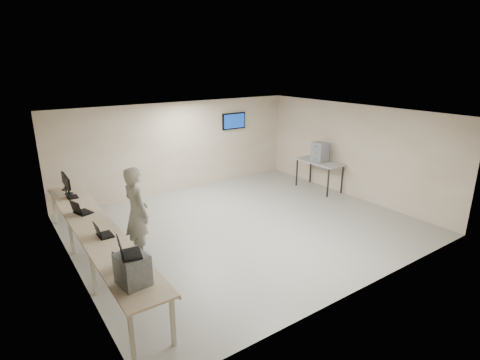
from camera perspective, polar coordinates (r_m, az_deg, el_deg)
room at (r=9.15m, az=0.68°, el=1.37°), size 8.01×7.01×2.81m
workbench at (r=7.90m, az=-21.16°, el=-7.10°), size 0.76×6.00×0.90m
equipment_box at (r=5.70m, az=-16.04°, el=-12.96°), size 0.45×0.50×0.46m
laptop_on_box at (r=5.54m, az=-16.88°, el=-10.35°), size 0.38×0.42×0.29m
laptop_0 at (r=6.23m, az=-17.16°, el=-12.05°), size 0.36×0.39×0.25m
laptop_1 at (r=7.37m, az=-20.30°, el=-7.58°), size 0.29×0.35×0.27m
laptop_2 at (r=8.60m, az=-23.18°, el=-4.24°), size 0.41×0.44×0.29m
laptop_3 at (r=9.68m, az=-24.49°, el=-2.11°), size 0.27×0.33×0.25m
monitor_near at (r=9.93m, az=-24.77°, el=-0.56°), size 0.19×0.42×0.42m
monitor_far at (r=10.28m, az=-25.18°, el=0.04°), size 0.19×0.44×0.43m
soldier at (r=8.01m, az=-15.44°, el=-4.91°), size 0.56×0.78×1.98m
side_table at (r=12.21m, az=12.03°, el=2.51°), size 0.73×1.57×0.94m
storage_bins at (r=12.11m, az=12.08°, el=4.22°), size 0.39×0.43×0.62m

